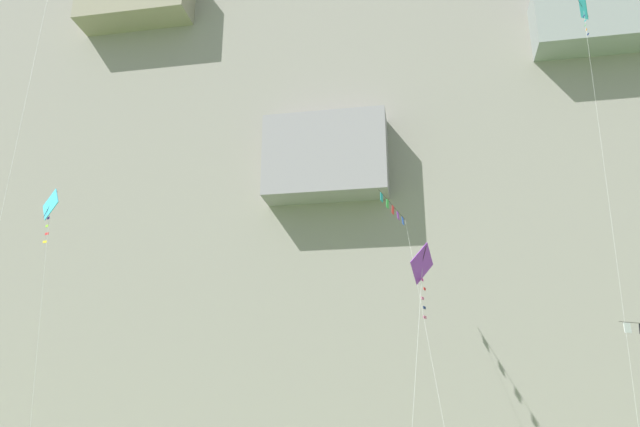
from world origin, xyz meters
TOP-DOWN VIEW (x-y plane):
  - cliff_face at (-0.00, 55.88)m, footprint 180.00×29.99m
  - kite_banner_far_left at (6.05, 33.93)m, footprint 3.49×7.58m
  - kite_diamond_low_right at (7.72, 19.39)m, footprint 1.40×2.44m
  - kite_diamond_high_left at (20.58, 34.13)m, footprint 2.41×4.93m
  - kite_diamond_upper_mid at (-14.59, 25.37)m, footprint 2.77×1.93m

SIDE VIEW (x-z plane):
  - kite_diamond_low_right at x=7.72m, z-range 3.43..12.64m
  - kite_diamond_upper_mid at x=-14.59m, z-range 6.38..22.00m
  - kite_banner_far_left at x=6.05m, z-range 7.22..23.34m
  - kite_diamond_high_left at x=20.58m, z-range 13.61..45.51m
  - cliff_face at x=0.00m, z-range -0.01..72.81m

